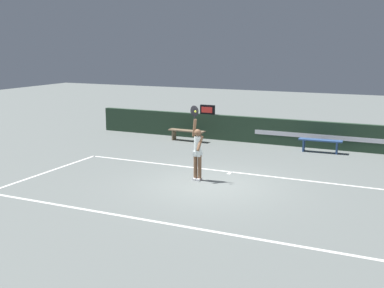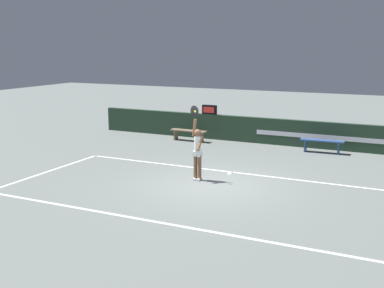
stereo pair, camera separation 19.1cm
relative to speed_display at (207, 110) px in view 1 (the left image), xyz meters
The scene contains 8 objects.
ground_plane 7.51m from the speed_display, 65.74° to the right, with size 60.00×60.00×0.00m, color slate.
court_lines 8.32m from the speed_display, 68.29° to the right, with size 11.28×5.24×0.00m.
back_wall 3.14m from the speed_display, ahead, with size 16.91×0.24×1.11m.
speed_display is the anchor object (origin of this frame).
tennis_player 6.90m from the speed_display, 69.52° to the right, with size 0.43×0.38×2.37m.
tennis_ball 7.07m from the speed_display, 69.99° to the right, with size 0.07×0.07×0.07m.
courtside_bench_near 5.31m from the speed_display, ahead, with size 1.69×0.44×0.51m.
courtside_bench_far 1.44m from the speed_display, 123.75° to the right, with size 1.67×0.40×0.48m.
Camera 1 is at (5.43, -13.17, 4.19)m, focal length 45.53 mm.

